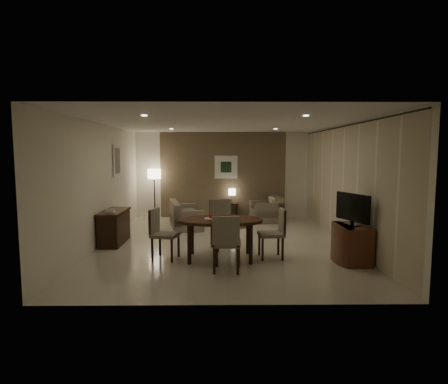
{
  "coord_description": "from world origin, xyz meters",
  "views": [
    {
      "loc": [
        -0.09,
        -8.37,
        2.05
      ],
      "look_at": [
        0.0,
        0.2,
        1.15
      ],
      "focal_mm": 30.0,
      "sensor_mm": 36.0,
      "label": 1
    }
  ],
  "objects_px": {
    "chair_right": "(271,234)",
    "armchair": "(266,209)",
    "chair_near": "(227,243)",
    "floor_lamp": "(155,194)",
    "console_desk": "(114,227)",
    "dining_table": "(220,239)",
    "tv_cabinet": "(352,244)",
    "chair_left": "(166,234)",
    "side_table": "(232,211)",
    "chair_far": "(224,225)",
    "sofa": "(186,214)"
  },
  "relations": [
    {
      "from": "chair_right",
      "to": "armchair",
      "type": "height_order",
      "value": "chair_right"
    },
    {
      "from": "chair_near",
      "to": "chair_right",
      "type": "bearing_deg",
      "value": -132.79
    },
    {
      "from": "chair_right",
      "to": "floor_lamp",
      "type": "distance_m",
      "value": 5.34
    },
    {
      "from": "chair_near",
      "to": "armchair",
      "type": "relative_size",
      "value": 1.17
    },
    {
      "from": "console_desk",
      "to": "dining_table",
      "type": "distance_m",
      "value": 2.71
    },
    {
      "from": "chair_right",
      "to": "chair_near",
      "type": "bearing_deg",
      "value": -51.14
    },
    {
      "from": "armchair",
      "to": "tv_cabinet",
      "type": "bearing_deg",
      "value": 4.51
    },
    {
      "from": "console_desk",
      "to": "chair_left",
      "type": "relative_size",
      "value": 1.23
    },
    {
      "from": "side_table",
      "to": "chair_left",
      "type": "bearing_deg",
      "value": -107.53
    },
    {
      "from": "chair_far",
      "to": "chair_right",
      "type": "height_order",
      "value": "chair_far"
    },
    {
      "from": "console_desk",
      "to": "sofa",
      "type": "bearing_deg",
      "value": 51.49
    },
    {
      "from": "dining_table",
      "to": "sofa",
      "type": "distance_m",
      "value": 3.24
    },
    {
      "from": "side_table",
      "to": "floor_lamp",
      "type": "height_order",
      "value": "floor_lamp"
    },
    {
      "from": "dining_table",
      "to": "armchair",
      "type": "relative_size",
      "value": 1.92
    },
    {
      "from": "chair_near",
      "to": "floor_lamp",
      "type": "relative_size",
      "value": 0.64
    },
    {
      "from": "tv_cabinet",
      "to": "floor_lamp",
      "type": "height_order",
      "value": "floor_lamp"
    },
    {
      "from": "chair_left",
      "to": "console_desk",
      "type": "bearing_deg",
      "value": 59.3
    },
    {
      "from": "dining_table",
      "to": "armchair",
      "type": "height_order",
      "value": "dining_table"
    },
    {
      "from": "floor_lamp",
      "to": "chair_far",
      "type": "bearing_deg",
      "value": -60.11
    },
    {
      "from": "tv_cabinet",
      "to": "console_desk",
      "type": "bearing_deg",
      "value": 162.95
    },
    {
      "from": "chair_right",
      "to": "side_table",
      "type": "relative_size",
      "value": 2.01
    },
    {
      "from": "chair_right",
      "to": "side_table",
      "type": "xyz_separation_m",
      "value": [
        -0.61,
        4.47,
        -0.24
      ]
    },
    {
      "from": "chair_left",
      "to": "armchair",
      "type": "distance_m",
      "value": 4.63
    },
    {
      "from": "chair_left",
      "to": "armchair",
      "type": "relative_size",
      "value": 1.14
    },
    {
      "from": "dining_table",
      "to": "chair_near",
      "type": "xyz_separation_m",
      "value": [
        0.12,
        -0.75,
        0.11
      ]
    },
    {
      "from": "dining_table",
      "to": "sofa",
      "type": "xyz_separation_m",
      "value": [
        -0.94,
        3.09,
        -0.03
      ]
    },
    {
      "from": "console_desk",
      "to": "chair_near",
      "type": "xyz_separation_m",
      "value": [
        2.51,
        -2.01,
        0.12
      ]
    },
    {
      "from": "chair_near",
      "to": "side_table",
      "type": "distance_m",
      "value": 5.27
    },
    {
      "from": "chair_right",
      "to": "sofa",
      "type": "height_order",
      "value": "chair_right"
    },
    {
      "from": "chair_left",
      "to": "side_table",
      "type": "height_order",
      "value": "chair_left"
    },
    {
      "from": "dining_table",
      "to": "floor_lamp",
      "type": "distance_m",
      "value": 4.9
    },
    {
      "from": "chair_right",
      "to": "sofa",
      "type": "bearing_deg",
      "value": -150.98
    },
    {
      "from": "console_desk",
      "to": "floor_lamp",
      "type": "xyz_separation_m",
      "value": [
        0.37,
        3.17,
        0.4
      ]
    },
    {
      "from": "dining_table",
      "to": "armchair",
      "type": "xyz_separation_m",
      "value": [
        1.38,
        3.93,
        -0.01
      ]
    },
    {
      "from": "console_desk",
      "to": "floor_lamp",
      "type": "bearing_deg",
      "value": 83.4
    },
    {
      "from": "chair_near",
      "to": "floor_lamp",
      "type": "distance_m",
      "value": 5.62
    },
    {
      "from": "dining_table",
      "to": "chair_right",
      "type": "bearing_deg",
      "value": 2.62
    },
    {
      "from": "sofa",
      "to": "console_desk",
      "type": "bearing_deg",
      "value": 129.44
    },
    {
      "from": "console_desk",
      "to": "chair_right",
      "type": "xyz_separation_m",
      "value": [
        3.39,
        -1.22,
        0.11
      ]
    },
    {
      "from": "chair_near",
      "to": "sofa",
      "type": "xyz_separation_m",
      "value": [
        -1.06,
        3.84,
        -0.14
      ]
    },
    {
      "from": "chair_near",
      "to": "chair_right",
      "type": "height_order",
      "value": "chair_near"
    },
    {
      "from": "tv_cabinet",
      "to": "chair_far",
      "type": "xyz_separation_m",
      "value": [
        -2.41,
        1.0,
        0.17
      ]
    },
    {
      "from": "console_desk",
      "to": "tv_cabinet",
      "type": "xyz_separation_m",
      "value": [
        4.89,
        -1.5,
        -0.03
      ]
    },
    {
      "from": "dining_table",
      "to": "floor_lamp",
      "type": "relative_size",
      "value": 1.06
    },
    {
      "from": "tv_cabinet",
      "to": "chair_right",
      "type": "relative_size",
      "value": 0.93
    },
    {
      "from": "tv_cabinet",
      "to": "sofa",
      "type": "relative_size",
      "value": 0.59
    },
    {
      "from": "tv_cabinet",
      "to": "dining_table",
      "type": "xyz_separation_m",
      "value": [
        -2.49,
        0.23,
        0.04
      ]
    },
    {
      "from": "chair_right",
      "to": "tv_cabinet",
      "type": "bearing_deg",
      "value": 76.15
    },
    {
      "from": "dining_table",
      "to": "chair_right",
      "type": "xyz_separation_m",
      "value": [
        0.99,
        0.05,
        0.1
      ]
    },
    {
      "from": "dining_table",
      "to": "armchair",
      "type": "distance_m",
      "value": 4.16
    }
  ]
}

